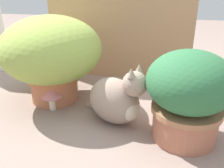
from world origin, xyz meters
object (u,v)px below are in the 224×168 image
at_px(grass_planter, 51,53).
at_px(leafy_planter, 189,94).
at_px(cat, 117,100).
at_px(mushroom_ornament_pink, 52,94).

height_order(grass_planter, leafy_planter, grass_planter).
xyz_separation_m(grass_planter, leafy_planter, (0.68, -0.24, -0.06)).
height_order(cat, mushroom_ornament_pink, cat).
relative_size(grass_planter, cat, 1.53).
bearing_deg(mushroom_ornament_pink, grass_planter, 105.51).
height_order(grass_planter, cat, grass_planter).
xyz_separation_m(grass_planter, mushroom_ornament_pink, (0.03, -0.11, -0.18)).
height_order(leafy_planter, cat, leafy_planter).
bearing_deg(grass_planter, cat, -24.97).
distance_m(leafy_planter, mushroom_ornament_pink, 0.68).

